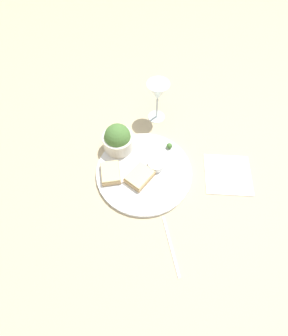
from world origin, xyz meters
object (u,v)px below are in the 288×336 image
at_px(wine_glass, 158,93).
at_px(fork, 171,246).
at_px(napkin, 228,174).
at_px(salad_bowl, 118,139).
at_px(sauce_ramekin, 156,164).
at_px(cheese_toast_near, 140,177).
at_px(cheese_toast_far, 111,173).

height_order(wine_glass, fork, wine_glass).
xyz_separation_m(napkin, fork, (0.32, -0.08, 0.00)).
relative_size(salad_bowl, sauce_ramekin, 1.84).
distance_m(sauce_ramekin, fork, 0.28).
relative_size(cheese_toast_near, cheese_toast_far, 0.96).
bearing_deg(salad_bowl, fork, 53.09).
xyz_separation_m(cheese_toast_near, fork, (0.16, 0.19, -0.02)).
relative_size(napkin, fork, 1.41).
relative_size(cheese_toast_far, fork, 0.70).
xyz_separation_m(salad_bowl, sauce_ramekin, (0.01, 0.16, -0.03)).
bearing_deg(sauce_ramekin, cheese_toast_far, -50.34).
xyz_separation_m(sauce_ramekin, cheese_toast_near, (0.07, -0.03, -0.00)).
xyz_separation_m(cheese_toast_near, napkin, (-0.16, 0.26, -0.02)).
xyz_separation_m(cheese_toast_near, cheese_toast_far, (0.03, -0.10, 0.00)).
xyz_separation_m(sauce_ramekin, napkin, (-0.09, 0.24, -0.03)).
bearing_deg(cheese_toast_near, napkin, 121.58).
distance_m(cheese_toast_far, fork, 0.31).
bearing_deg(cheese_toast_far, wine_glass, 176.66).
relative_size(sauce_ramekin, wine_glass, 0.35).
relative_size(sauce_ramekin, napkin, 0.28).
height_order(sauce_ramekin, cheese_toast_near, same).
bearing_deg(napkin, fork, -13.39).
bearing_deg(sauce_ramekin, fork, 35.43).
distance_m(salad_bowl, wine_glass, 0.22).
distance_m(wine_glass, fork, 0.53).
relative_size(sauce_ramekin, fork, 0.39).
distance_m(salad_bowl, fork, 0.40).
relative_size(sauce_ramekin, cheese_toast_far, 0.56).
bearing_deg(cheese_toast_near, wine_glass, -165.04).
distance_m(salad_bowl, sauce_ramekin, 0.16).
height_order(salad_bowl, fork, salad_bowl).
bearing_deg(cheese_toast_far, napkin, 118.46).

